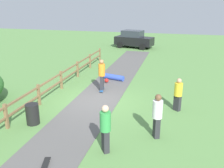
{
  "coord_description": "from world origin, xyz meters",
  "views": [
    {
      "loc": [
        3.98,
        -11.79,
        5.06
      ],
      "look_at": [
        0.87,
        0.01,
        1.0
      ],
      "focal_mm": 40.34,
      "sensor_mm": 36.0,
      "label": 1
    }
  ],
  "objects_px": {
    "skater_fallen": "(113,77)",
    "skateboard_loose": "(45,165)",
    "bystander_white": "(157,114)",
    "parked_car_black": "(134,39)",
    "bystander_yellow": "(178,93)",
    "bystander_green": "(105,127)",
    "trash_bin": "(33,114)",
    "skater_riding": "(102,74)"
  },
  "relations": [
    {
      "from": "skater_riding",
      "to": "bystander_green",
      "type": "bearing_deg",
      "value": -71.93
    },
    {
      "from": "bystander_yellow",
      "to": "parked_car_black",
      "type": "bearing_deg",
      "value": 107.15
    },
    {
      "from": "bystander_yellow",
      "to": "bystander_green",
      "type": "height_order",
      "value": "bystander_green"
    },
    {
      "from": "bystander_white",
      "to": "parked_car_black",
      "type": "distance_m",
      "value": 19.57
    },
    {
      "from": "bystander_yellow",
      "to": "bystander_green",
      "type": "bearing_deg",
      "value": -119.11
    },
    {
      "from": "bystander_yellow",
      "to": "bystander_white",
      "type": "bearing_deg",
      "value": -104.76
    },
    {
      "from": "skateboard_loose",
      "to": "bystander_white",
      "type": "relative_size",
      "value": 0.46
    },
    {
      "from": "skater_fallen",
      "to": "bystander_white",
      "type": "bearing_deg",
      "value": -62.55
    },
    {
      "from": "skater_riding",
      "to": "bystander_yellow",
      "type": "relative_size",
      "value": 1.16
    },
    {
      "from": "skateboard_loose",
      "to": "parked_car_black",
      "type": "relative_size",
      "value": 0.18
    },
    {
      "from": "trash_bin",
      "to": "parked_car_black",
      "type": "relative_size",
      "value": 0.2
    },
    {
      "from": "trash_bin",
      "to": "parked_car_black",
      "type": "bearing_deg",
      "value": 87.2
    },
    {
      "from": "bystander_green",
      "to": "skater_fallen",
      "type": "bearing_deg",
      "value": 102.82
    },
    {
      "from": "bystander_green",
      "to": "bystander_white",
      "type": "distance_m",
      "value": 2.18
    },
    {
      "from": "bystander_green",
      "to": "bystander_white",
      "type": "xyz_separation_m",
      "value": [
        1.63,
        1.45,
        0.01
      ]
    },
    {
      "from": "skater_fallen",
      "to": "bystander_green",
      "type": "distance_m",
      "value": 8.4
    },
    {
      "from": "skateboard_loose",
      "to": "parked_car_black",
      "type": "distance_m",
      "value": 21.92
    },
    {
      "from": "trash_bin",
      "to": "parked_car_black",
      "type": "height_order",
      "value": "parked_car_black"
    },
    {
      "from": "skater_fallen",
      "to": "bystander_yellow",
      "type": "relative_size",
      "value": 0.95
    },
    {
      "from": "skater_fallen",
      "to": "bystander_green",
      "type": "bearing_deg",
      "value": -77.18
    },
    {
      "from": "bystander_white",
      "to": "skateboard_loose",
      "type": "bearing_deg",
      "value": -139.35
    },
    {
      "from": "bystander_white",
      "to": "parked_car_black",
      "type": "relative_size",
      "value": 0.4
    },
    {
      "from": "trash_bin",
      "to": "bystander_yellow",
      "type": "xyz_separation_m",
      "value": [
        5.97,
        3.01,
        0.44
      ]
    },
    {
      "from": "trash_bin",
      "to": "skater_riding",
      "type": "distance_m",
      "value": 5.02
    },
    {
      "from": "skater_riding",
      "to": "bystander_yellow",
      "type": "xyz_separation_m",
      "value": [
        4.3,
        -1.69,
        -0.18
      ]
    },
    {
      "from": "parked_car_black",
      "to": "skater_riding",
      "type": "bearing_deg",
      "value": -87.14
    },
    {
      "from": "trash_bin",
      "to": "bystander_yellow",
      "type": "relative_size",
      "value": 0.56
    },
    {
      "from": "trash_bin",
      "to": "skater_fallen",
      "type": "bearing_deg",
      "value": 75.79
    },
    {
      "from": "skateboard_loose",
      "to": "bystander_yellow",
      "type": "height_order",
      "value": "bystander_yellow"
    },
    {
      "from": "bystander_green",
      "to": "trash_bin",
      "type": "bearing_deg",
      "value": 161.06
    },
    {
      "from": "skater_riding",
      "to": "trash_bin",
      "type": "bearing_deg",
      "value": -109.62
    },
    {
      "from": "trash_bin",
      "to": "parked_car_black",
      "type": "distance_m",
      "value": 19.34
    },
    {
      "from": "skater_riding",
      "to": "bystander_white",
      "type": "xyz_separation_m",
      "value": [
        3.56,
        -4.48,
        -0.09
      ]
    },
    {
      "from": "skater_fallen",
      "to": "skateboard_loose",
      "type": "xyz_separation_m",
      "value": [
        0.24,
        -9.49,
        -0.11
      ]
    },
    {
      "from": "skater_riding",
      "to": "bystander_green",
      "type": "height_order",
      "value": "skater_riding"
    },
    {
      "from": "skater_fallen",
      "to": "bystander_yellow",
      "type": "distance_m",
      "value": 5.79
    },
    {
      "from": "skater_riding",
      "to": "bystander_white",
      "type": "relative_size",
      "value": 1.05
    },
    {
      "from": "skater_riding",
      "to": "skater_fallen",
      "type": "distance_m",
      "value": 2.39
    },
    {
      "from": "parked_car_black",
      "to": "bystander_white",
      "type": "bearing_deg",
      "value": -77.33
    },
    {
      "from": "skater_riding",
      "to": "bystander_green",
      "type": "distance_m",
      "value": 6.24
    },
    {
      "from": "trash_bin",
      "to": "skater_fallen",
      "type": "height_order",
      "value": "trash_bin"
    },
    {
      "from": "bystander_green",
      "to": "parked_car_black",
      "type": "relative_size",
      "value": 0.4
    }
  ]
}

